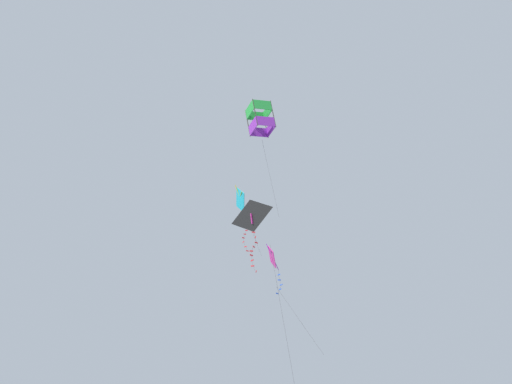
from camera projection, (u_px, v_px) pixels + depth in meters
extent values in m
cube|color=#1EB2C6|center=(240.00, 200.00, 45.36)|extent=(0.62, 1.75, 1.76)
cylinder|color=yellow|center=(241.00, 200.00, 45.38)|extent=(0.91, 0.06, 1.94)
cylinder|color=yellow|center=(240.00, 198.00, 45.42)|extent=(0.68, 1.35, 0.04)
cylinder|color=#47474C|center=(246.00, 216.00, 44.97)|extent=(0.04, 0.04, 0.29)
cube|color=red|center=(246.00, 218.00, 44.88)|extent=(0.11, 0.15, 0.06)
cylinder|color=#47474C|center=(246.00, 221.00, 44.85)|extent=(0.02, 0.15, 0.29)
cube|color=red|center=(247.00, 223.00, 44.81)|extent=(0.16, 0.10, 0.06)
cylinder|color=#47474C|center=(248.00, 225.00, 44.76)|extent=(0.02, 0.07, 0.29)
cube|color=red|center=(248.00, 227.00, 44.70)|extent=(0.16, 0.10, 0.06)
cylinder|color=#47474C|center=(247.00, 229.00, 44.59)|extent=(0.03, 0.14, 0.29)
cube|color=red|center=(246.00, 230.00, 44.47)|extent=(0.16, 0.11, 0.06)
cylinder|color=#47474C|center=(246.00, 232.00, 44.38)|extent=(0.04, 0.10, 0.29)
cube|color=red|center=(245.00, 234.00, 44.30)|extent=(0.17, 0.07, 0.06)
cylinder|color=#47474C|center=(244.00, 236.00, 44.20)|extent=(0.03, 0.12, 0.29)
cube|color=red|center=(243.00, 238.00, 44.11)|extent=(0.17, 0.03, 0.06)
cylinder|color=#47474C|center=(243.00, 240.00, 44.04)|extent=(0.01, 0.02, 0.29)
cube|color=red|center=(243.00, 242.00, 43.97)|extent=(0.03, 0.17, 0.06)
cylinder|color=#47474C|center=(244.00, 244.00, 43.93)|extent=(0.02, 0.16, 0.29)
cube|color=red|center=(245.00, 247.00, 43.89)|extent=(0.12, 0.14, 0.06)
cylinder|color=#47474C|center=(246.00, 249.00, 43.82)|extent=(0.06, 0.12, 0.29)
cube|color=red|center=(247.00, 251.00, 43.76)|extent=(0.17, 0.07, 0.06)
cylinder|color=#47474C|center=(255.00, 238.00, 44.64)|extent=(0.02, 1.43, 3.02)
pyramid|color=black|center=(252.00, 216.00, 34.63)|extent=(0.75, 1.91, 1.21)
cube|color=#DB2D93|center=(254.00, 219.00, 34.65)|extent=(0.54, 0.18, 0.62)
cube|color=#DB2D93|center=(251.00, 206.00, 34.84)|extent=(0.18, 0.47, 0.13)
cylinder|color=#47474C|center=(253.00, 230.00, 34.32)|extent=(0.02, 0.02, 0.26)
cube|color=red|center=(253.00, 232.00, 34.25)|extent=(0.16, 0.09, 0.06)
cylinder|color=#47474C|center=(254.00, 235.00, 34.19)|extent=(0.04, 0.10, 0.26)
cube|color=red|center=(255.00, 237.00, 34.14)|extent=(0.07, 0.17, 0.06)
cylinder|color=#47474C|center=(256.00, 240.00, 34.10)|extent=(0.05, 0.09, 0.26)
cube|color=red|center=(256.00, 243.00, 34.07)|extent=(0.17, 0.03, 0.06)
cylinder|color=#47474C|center=(255.00, 245.00, 33.97)|extent=(0.02, 0.15, 0.26)
cube|color=red|center=(254.00, 247.00, 33.87)|extent=(0.16, 0.08, 0.06)
cylinder|color=#47474C|center=(253.00, 249.00, 33.78)|extent=(0.03, 0.14, 0.26)
cube|color=red|center=(251.00, 251.00, 33.68)|extent=(0.16, 0.09, 0.06)
cylinder|color=#47474C|center=(251.00, 253.00, 33.58)|extent=(0.08, 0.05, 0.26)
cube|color=red|center=(251.00, 255.00, 33.48)|extent=(0.17, 0.03, 0.06)
cylinder|color=#47474C|center=(252.00, 258.00, 33.43)|extent=(0.01, 0.06, 0.26)
cube|color=red|center=(252.00, 260.00, 33.37)|extent=(0.05, 0.17, 0.06)
cylinder|color=#47474C|center=(252.00, 263.00, 33.34)|extent=(0.06, 0.07, 0.26)
cube|color=red|center=(253.00, 266.00, 33.30)|extent=(0.13, 0.14, 0.06)
cylinder|color=#47474C|center=(254.00, 269.00, 33.26)|extent=(0.05, 0.18, 0.26)
cube|color=red|center=(256.00, 272.00, 33.22)|extent=(0.10, 0.16, 0.06)
cylinder|color=#47474C|center=(282.00, 312.00, 32.63)|extent=(0.74, 2.74, 8.37)
cube|color=green|center=(268.00, 111.00, 51.27)|extent=(0.50, 1.42, 0.75)
cube|color=green|center=(250.00, 110.00, 50.69)|extent=(0.50, 1.42, 0.75)
cube|color=green|center=(255.00, 116.00, 51.54)|extent=(1.50, 0.39, 0.99)
cube|color=green|center=(262.00, 105.00, 50.42)|extent=(1.50, 0.39, 0.99)
cube|color=purple|center=(271.00, 127.00, 50.62)|extent=(0.50, 1.42, 0.75)
cube|color=purple|center=(253.00, 126.00, 50.05)|extent=(0.50, 1.42, 0.75)
cube|color=purple|center=(258.00, 132.00, 50.90)|extent=(1.50, 0.39, 0.99)
cube|color=purple|center=(266.00, 121.00, 49.77)|extent=(1.50, 0.39, 0.99)
cylinder|color=#332D28|center=(266.00, 125.00, 51.51)|extent=(0.46, 0.16, 2.26)
cylinder|color=#332D28|center=(273.00, 114.00, 50.38)|extent=(0.46, 0.16, 2.26)
cylinder|color=#332D28|center=(248.00, 123.00, 50.93)|extent=(0.46, 0.16, 2.26)
cylinder|color=#332D28|center=(255.00, 112.00, 49.81)|extent=(0.46, 0.16, 2.26)
cylinder|color=#47474C|center=(270.00, 176.00, 48.82)|extent=(0.36, 1.44, 7.00)
cube|color=#DB2D93|center=(272.00, 257.00, 39.06)|extent=(0.77, 1.23, 1.36)
cylinder|color=purple|center=(272.00, 257.00, 39.07)|extent=(0.75, 0.20, 1.49)
cylinder|color=purple|center=(271.00, 255.00, 39.11)|extent=(0.76, 0.91, 0.03)
cylinder|color=#47474C|center=(279.00, 272.00, 38.71)|extent=(0.04, 0.03, 0.29)
cube|color=blue|center=(279.00, 275.00, 38.64)|extent=(0.07, 0.17, 0.06)
cylinder|color=#47474C|center=(279.00, 277.00, 38.59)|extent=(0.06, 0.07, 0.29)
cube|color=blue|center=(279.00, 280.00, 38.55)|extent=(0.16, 0.10, 0.06)
cylinder|color=#47474C|center=(280.00, 282.00, 38.48)|extent=(0.07, 0.10, 0.29)
cube|color=blue|center=(281.00, 285.00, 38.41)|extent=(0.08, 0.17, 0.06)
cylinder|color=#47474C|center=(281.00, 287.00, 38.31)|extent=(0.01, 0.09, 0.29)
cube|color=blue|center=(280.00, 289.00, 38.22)|extent=(0.05, 0.17, 0.06)
cylinder|color=#47474C|center=(279.00, 291.00, 38.11)|extent=(0.03, 0.18, 0.29)
cube|color=blue|center=(277.00, 293.00, 38.00)|extent=(0.17, 0.03, 0.06)
cylinder|color=#47474C|center=(299.00, 319.00, 38.56)|extent=(0.66, 3.19, 4.81)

